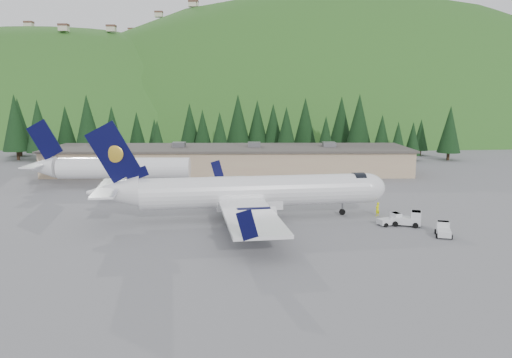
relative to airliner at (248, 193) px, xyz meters
The scene contains 10 objects.
ground 3.49m from the airliner, ahead, with size 600.00×600.00×0.00m, color slate.
airliner is the anchor object (origin of this frame).
second_airliner 32.55m from the airliner, 137.10° to the left, with size 27.50×11.00×10.05m.
baggage_tug_a 17.66m from the airliner, 11.32° to the right, with size 3.00×2.29×1.45m.
baggage_tug_b 19.63m from the airliner, 11.30° to the right, with size 3.78×2.91×1.82m.
baggage_tug_c 23.21m from the airliner, 20.69° to the right, with size 2.28×3.07×1.49m.
terminal_building 38.36m from the airliner, 95.88° to the left, with size 71.00×17.00×6.10m.
ramp_worker 16.84m from the airliner, ahead, with size 0.65×0.43×1.78m, color #F0FA00.
tree_line 63.20m from the airliner, 98.78° to the left, with size 111.49×18.80×14.38m.
hills 231.19m from the airliner, 75.31° to the left, with size 614.00×330.00×300.00m.
Camera 1 is at (-0.79, -61.24, 15.29)m, focal length 35.00 mm.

